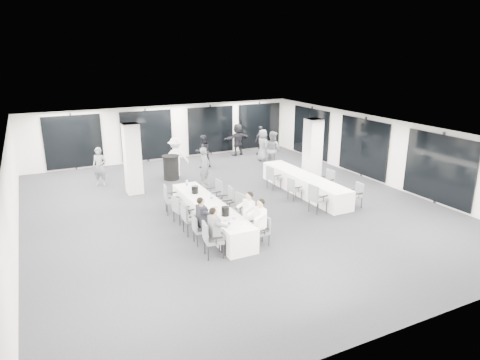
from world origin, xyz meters
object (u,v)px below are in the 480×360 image
Objects in this scene: standing_guest_f at (238,137)px; standing_guest_a at (205,164)px; chair_main_left_near at (211,237)px; chair_main_left_mid at (189,216)px; chair_main_left_far at (170,198)px; standing_guest_h at (273,147)px; chair_main_right_second at (251,220)px; standing_guest_b at (203,149)px; ice_bucket_near at (225,211)px; chair_main_left_fourth at (179,208)px; standing_guest_d at (261,139)px; chair_main_right_near at (263,229)px; standing_guest_e at (263,143)px; standing_guest_c at (176,154)px; ice_bucket_far at (195,190)px; chair_side_left_near at (316,197)px; chair_side_left_mid at (293,188)px; chair_side_right_near at (356,193)px; chair_main_right_fourth at (227,200)px; chair_main_right_far at (215,192)px; chair_main_right_mid at (237,207)px; chair_main_left_second at (199,228)px; banquet_table_side at (304,184)px; chair_side_right_far at (308,171)px; banquet_table_main at (210,215)px; standing_guest_g at (99,164)px; cocktail_table at (171,167)px; chair_side_right_mid at (328,180)px; chair_side_left_far at (273,176)px.

standing_guest_a is at bearing 40.72° from standing_guest_f.
chair_main_left_mid reaches higher than chair_main_left_near.
chair_main_left_far is 7.34m from standing_guest_h.
standing_guest_b is at bearing -23.93° from chair_main_right_second.
chair_main_left_fourth is at bearing 115.38° from ice_bucket_near.
chair_main_left_far is 9.47m from standing_guest_d.
standing_guest_e reaches higher than chair_main_right_near.
standing_guest_e is at bearing -155.43° from standing_guest_c.
chair_main_left_fourth is (0.01, 2.69, -0.06)m from chair_main_left_near.
chair_side_left_near is at bearing -25.26° from ice_bucket_far.
chair_main_right_second is 1.06× the size of chair_side_left_mid.
chair_main_left_fourth is 1.00× the size of chair_main_right_second.
standing_guest_b is 3.03m from standing_guest_f.
ice_bucket_far is at bearing 154.10° from chair_main_left_mid.
standing_guest_a reaches higher than chair_side_right_near.
chair_main_left_far reaches higher than chair_side_left_mid.
standing_guest_c is at bearing 7.37° from chair_main_right_fourth.
chair_main_left_far is 1.68m from chair_main_right_far.
chair_main_right_fourth is 8.93m from standing_guest_f.
chair_main_left_far is 2.53m from chair_main_right_mid.
standing_guest_h reaches higher than chair_main_left_second.
chair_main_left_near is at bearing -103.41° from ice_bucket_far.
banquet_table_side is 5.89m from standing_guest_b.
chair_main_left_far is at bearing 71.72° from chair_side_right_near.
standing_guest_b is at bearing 111.25° from banquet_table_side.
chair_main_right_far reaches higher than chair_main_right_near.
chair_main_left_fourth is at bearing 28.17° from chair_main_right_second.
chair_main_left_second is 3.26× the size of ice_bucket_far.
chair_side_right_far is 0.50× the size of standing_guest_c.
banquet_table_main is 2.76× the size of standing_guest_b.
standing_guest_e reaches higher than chair_side_left_near.
standing_guest_g is 7.99m from standing_guest_h.
chair_main_right_mid is at bearing -143.35° from standing_guest_a.
standing_guest_h reaches higher than standing_guest_d.
chair_main_right_mid is (1.67, -0.91, 0.06)m from chair_main_left_fourth.
cocktail_table reaches higher than chair_main_right_fourth.
standing_guest_c reaches higher than chair_side_right_mid.
standing_guest_f is at bearing 130.74° from chair_main_left_fourth.
ice_bucket_far is (-5.54, -4.13, -0.13)m from standing_guest_h.
chair_main_right_fourth is at bearing 73.63° from chair_main_left_fourth.
chair_main_right_mid is at bearing -54.59° from chair_side_left_far.
chair_main_right_mid reaches higher than ice_bucket_far.
standing_guest_a is 6.08m from standing_guest_d.
chair_main_right_near is (1.66, 0.04, -0.09)m from chair_main_left_near.
ice_bucket_far is at bearing 59.47° from chair_main_right_fourth.
chair_side_right_far is at bearing 32.38° from ice_bucket_near.
standing_guest_a is at bearing -15.93° from chair_main_right_far.
chair_main_right_near is 9.01m from standing_guest_b.
chair_side_left_near is at bearing -16.68° from standing_guest_g.
standing_guest_c is at bearing 176.97° from chair_main_left_near.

